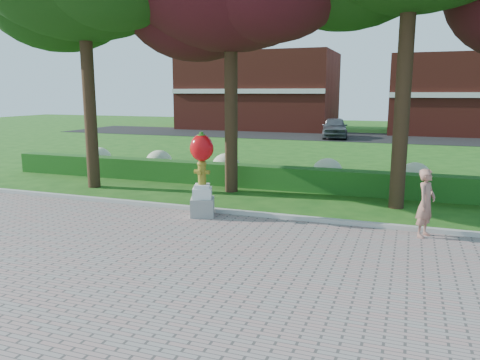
{
  "coord_description": "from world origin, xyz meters",
  "views": [
    {
      "loc": [
        3.78,
        -8.94,
        3.42
      ],
      "look_at": [
        0.15,
        1.0,
        1.42
      ],
      "focal_mm": 35.0,
      "sensor_mm": 36.0,
      "label": 1
    }
  ],
  "objects": [
    {
      "name": "ground",
      "position": [
        0.0,
        0.0,
        0.0
      ],
      "size": [
        100.0,
        100.0,
        0.0
      ],
      "primitive_type": "plane",
      "color": "#1A5014",
      "rests_on": "ground"
    },
    {
      "name": "hydrangea_row",
      "position": [
        0.57,
        8.0,
        0.55
      ],
      "size": [
        20.1,
        1.1,
        0.99
      ],
      "color": "beige",
      "rests_on": "ground"
    },
    {
      "name": "street",
      "position": [
        0.0,
        28.0,
        0.01
      ],
      "size": [
        50.0,
        8.0,
        0.02
      ],
      "primitive_type": "cube",
      "color": "black",
      "rests_on": "ground"
    },
    {
      "name": "lawn_hedge",
      "position": [
        0.0,
        7.0,
        0.4
      ],
      "size": [
        24.0,
        0.7,
        0.8
      ],
      "primitive_type": "cube",
      "color": "#174814",
      "rests_on": "ground"
    },
    {
      "name": "building_right",
      "position": [
        8.0,
        34.0,
        3.2
      ],
      "size": [
        12.0,
        8.0,
        6.4
      ],
      "primitive_type": "cube",
      "color": "maroon",
      "rests_on": "ground"
    },
    {
      "name": "curb",
      "position": [
        0.0,
        3.0,
        0.07
      ],
      "size": [
        40.0,
        0.18,
        0.15
      ],
      "primitive_type": "cube",
      "color": "#ADADA5",
      "rests_on": "ground"
    },
    {
      "name": "walkway",
      "position": [
        0.0,
        -4.0,
        0.02
      ],
      "size": [
        40.0,
        14.0,
        0.04
      ],
      "primitive_type": "cube",
      "color": "gray",
      "rests_on": "ground"
    },
    {
      "name": "building_left",
      "position": [
        -10.0,
        34.0,
        3.5
      ],
      "size": [
        14.0,
        8.0,
        7.0
      ],
      "primitive_type": "cube",
      "color": "maroon",
      "rests_on": "ground"
    },
    {
      "name": "hydrant_sculpture",
      "position": [
        -1.5,
        2.5,
        1.27
      ],
      "size": [
        0.81,
        0.81,
        2.32
      ],
      "rotation": [
        0.0,
        0.0,
        0.36
      ],
      "color": "gray",
      "rests_on": "walkway"
    },
    {
      "name": "woman",
      "position": [
        4.22,
        2.6,
        0.85
      ],
      "size": [
        0.59,
        0.7,
        1.62
      ],
      "primitive_type": "imported",
      "rotation": [
        0.0,
        0.0,
        1.16
      ],
      "color": "#9F6A5B",
      "rests_on": "walkway"
    },
    {
      "name": "parked_car",
      "position": [
        -1.64,
        26.73,
        0.79
      ],
      "size": [
        2.54,
        4.78,
        1.55
      ],
      "primitive_type": "imported",
      "rotation": [
        0.0,
        0.0,
        0.16
      ],
      "color": "#44484C",
      "rests_on": "street"
    }
  ]
}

